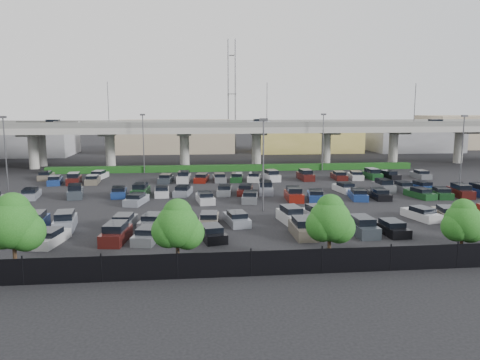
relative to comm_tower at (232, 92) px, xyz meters
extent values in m
plane|color=black|center=(-4.00, -74.00, -15.61)|extent=(280.00, 280.00, 0.00)
cube|color=#97968F|center=(-4.00, -42.00, -8.36)|extent=(150.00, 13.00, 1.10)
cube|color=#5D5D59|center=(-4.00, -48.25, -7.31)|extent=(150.00, 0.50, 1.00)
cube|color=#5D5D59|center=(-4.00, -35.75, -7.31)|extent=(150.00, 0.50, 1.00)
cylinder|color=#97968F|center=(-41.00, -42.00, -12.26)|extent=(1.80, 1.80, 6.70)
cube|color=#5D5D59|center=(-41.00, -42.00, -9.11)|extent=(2.60, 9.75, 0.50)
cylinder|color=#97968F|center=(-27.00, -42.00, -12.26)|extent=(1.80, 1.80, 6.70)
cube|color=#5D5D59|center=(-27.00, -42.00, -9.11)|extent=(2.60, 9.75, 0.50)
cylinder|color=#97968F|center=(-13.00, -42.00, -12.26)|extent=(1.80, 1.80, 6.70)
cube|color=#5D5D59|center=(-13.00, -42.00, -9.11)|extent=(2.60, 9.75, 0.50)
cylinder|color=#97968F|center=(1.00, -42.00, -12.26)|extent=(1.80, 1.80, 6.70)
cube|color=#5D5D59|center=(1.00, -42.00, -9.11)|extent=(2.60, 9.75, 0.50)
cylinder|color=#97968F|center=(15.00, -42.00, -12.26)|extent=(1.80, 1.80, 6.70)
cube|color=#5D5D59|center=(15.00, -42.00, -9.11)|extent=(2.60, 9.75, 0.50)
cylinder|color=#97968F|center=(29.00, -42.00, -12.26)|extent=(1.80, 1.80, 6.70)
cube|color=#5D5D59|center=(29.00, -42.00, -9.11)|extent=(2.60, 9.75, 0.50)
cylinder|color=#97968F|center=(43.00, -42.00, -12.26)|extent=(1.80, 1.80, 6.70)
cube|color=#5D5D59|center=(43.00, -42.00, -9.11)|extent=(2.60, 9.75, 0.50)
cube|color=#696152|center=(-38.00, -39.00, -7.40)|extent=(4.40, 1.82, 0.82)
cube|color=black|center=(-38.00, -39.00, -6.77)|extent=(2.30, 1.60, 0.50)
cube|color=gray|center=(2.00, -39.00, -7.40)|extent=(4.40, 1.82, 0.82)
cube|color=black|center=(2.00, -39.00, -6.77)|extent=(2.30, 1.60, 0.50)
cube|color=navy|center=(36.00, -45.00, -7.40)|extent=(4.40, 1.82, 0.82)
cube|color=black|center=(36.00, -45.00, -6.77)|extent=(2.30, 1.60, 0.50)
cylinder|color=#47474C|center=(-26.00, -48.10, -3.81)|extent=(0.14, 0.14, 8.00)
cylinder|color=#47474C|center=(2.00, -48.10, -3.81)|extent=(0.14, 0.14, 8.00)
cylinder|color=#47474C|center=(30.00, -48.10, -3.81)|extent=(0.14, 0.14, 8.00)
cylinder|color=#97968F|center=(-40.59, -38.18, -12.26)|extent=(1.60, 1.60, 6.70)
cube|color=#134215|center=(-4.00, -49.00, -15.06)|extent=(66.00, 1.60, 1.10)
cube|color=black|center=(-4.00, -102.00, -14.71)|extent=(70.00, 0.06, 1.80)
cylinder|color=black|center=(-23.00, -102.00, -14.61)|extent=(0.10, 0.10, 2.00)
cylinder|color=black|center=(-18.00, -102.00, -14.61)|extent=(0.10, 0.10, 2.00)
cylinder|color=black|center=(-13.00, -102.00, -14.61)|extent=(0.10, 0.10, 2.00)
cylinder|color=black|center=(-8.00, -102.00, -14.61)|extent=(0.10, 0.10, 2.00)
cylinder|color=black|center=(-3.00, -102.00, -14.61)|extent=(0.10, 0.10, 2.00)
cylinder|color=black|center=(2.00, -102.00, -14.61)|extent=(0.10, 0.10, 2.00)
cylinder|color=black|center=(7.00, -102.00, -14.61)|extent=(0.10, 0.10, 2.00)
cylinder|color=#332316|center=(-24.00, -100.45, -14.52)|extent=(0.26, 0.26, 2.18)
sphere|color=#194B14|center=(-24.00, -100.45, -11.85)|extent=(3.39, 3.39, 3.39)
sphere|color=#194B14|center=(-23.21, -100.35, -12.46)|extent=(2.67, 2.67, 2.67)
sphere|color=#194B14|center=(-24.67, -100.53, -12.22)|extent=(2.67, 2.67, 2.67)
sphere|color=#194B14|center=(-23.96, -100.33, -10.88)|extent=(2.30, 2.30, 2.30)
cylinder|color=#332316|center=(-13.00, -100.67, -14.63)|extent=(0.26, 0.26, 1.96)
sphere|color=#194B14|center=(-13.00, -100.67, -12.24)|extent=(3.04, 3.04, 3.04)
sphere|color=#194B14|center=(-12.29, -100.57, -12.79)|extent=(2.39, 2.39, 2.39)
sphere|color=#194B14|center=(-13.60, -100.75, -12.57)|extent=(2.39, 2.39, 2.39)
sphere|color=#194B14|center=(-12.96, -100.55, -11.37)|extent=(2.06, 2.06, 2.06)
cylinder|color=#332316|center=(-2.00, -100.39, -14.63)|extent=(0.26, 0.26, 1.97)
sphere|color=#194B14|center=(-2.00, -100.39, -12.22)|extent=(3.07, 3.07, 3.07)
sphere|color=#194B14|center=(-1.29, -100.29, -12.76)|extent=(2.41, 2.41, 2.41)
sphere|color=#194B14|center=(-2.60, -100.47, -12.55)|extent=(2.41, 2.41, 2.41)
sphere|color=#194B14|center=(-1.96, -100.27, -11.34)|extent=(2.08, 2.08, 2.08)
cylinder|color=#332316|center=(8.00, -100.82, -14.71)|extent=(0.26, 0.26, 1.80)
sphere|color=#194B14|center=(8.00, -100.82, -12.52)|extent=(2.79, 2.79, 2.79)
sphere|color=#194B14|center=(8.65, -100.72, -13.02)|extent=(2.19, 2.19, 2.19)
sphere|color=#194B14|center=(7.45, -100.90, -12.82)|extent=(2.19, 2.19, 2.19)
sphere|color=#194B14|center=(8.04, -100.70, -11.72)|extent=(1.89, 1.89, 1.89)
cube|color=silver|center=(-24.00, -92.50, -15.20)|extent=(2.59, 4.66, 0.82)
cube|color=black|center=(-24.00, -92.70, -14.57)|extent=(2.00, 2.55, 0.50)
cube|color=#411311|center=(-18.50, -92.50, -15.09)|extent=(2.38, 4.60, 1.05)
cube|color=black|center=(-18.50, -92.50, -14.27)|extent=(1.93, 2.79, 0.65)
cube|color=slate|center=(-15.75, -92.50, -15.20)|extent=(2.69, 4.68, 0.82)
cube|color=black|center=(-15.75, -92.70, -14.57)|extent=(2.04, 2.58, 0.50)
cube|color=black|center=(-10.25, -92.50, -15.20)|extent=(2.66, 4.67, 0.82)
cube|color=black|center=(-10.25, -92.70, -14.57)|extent=(2.03, 2.57, 0.50)
cube|color=#696152|center=(-2.00, -92.50, -15.09)|extent=(1.83, 4.40, 1.05)
cube|color=black|center=(-2.00, -92.50, -14.27)|extent=(1.61, 2.60, 0.65)
cube|color=#31383F|center=(3.50, -92.50, -15.09)|extent=(1.95, 4.45, 1.05)
cube|color=black|center=(3.50, -92.50, -14.27)|extent=(1.68, 2.65, 0.65)
cube|color=black|center=(6.25, -92.50, -15.20)|extent=(2.07, 4.50, 0.82)
cube|color=black|center=(6.25, -92.70, -14.57)|extent=(1.73, 2.39, 0.50)
cube|color=#696152|center=(14.50, -92.50, -15.20)|extent=(2.44, 4.62, 0.82)
cube|color=black|center=(14.50, -92.70, -14.57)|extent=(1.92, 2.51, 0.50)
cube|color=silver|center=(-29.50, -87.50, -15.20)|extent=(1.90, 4.43, 0.82)
cube|color=black|center=(-29.50, -87.70, -14.57)|extent=(1.64, 2.33, 0.50)
cube|color=navy|center=(-26.75, -87.50, -15.09)|extent=(2.07, 4.50, 1.05)
cube|color=black|center=(-26.75, -87.50, -14.27)|extent=(1.75, 2.69, 0.65)
cube|color=gray|center=(-24.00, -87.50, -15.09)|extent=(2.35, 4.59, 1.05)
cube|color=black|center=(-24.00, -87.50, -14.27)|extent=(1.91, 2.78, 0.65)
cube|color=slate|center=(-18.50, -87.50, -15.20)|extent=(2.27, 4.57, 0.82)
cube|color=black|center=(-18.50, -87.70, -14.57)|extent=(1.83, 2.46, 0.50)
cube|color=slate|center=(-15.75, -87.50, -15.20)|extent=(2.65, 4.67, 0.82)
cube|color=black|center=(-15.75, -87.70, -14.57)|extent=(2.02, 2.57, 0.50)
cube|color=#696152|center=(-10.25, -87.50, -15.20)|extent=(2.24, 4.56, 0.82)
cube|color=black|center=(-10.25, -87.70, -14.57)|extent=(1.82, 2.45, 0.50)
cube|color=gray|center=(-7.50, -87.50, -15.20)|extent=(2.47, 4.63, 0.82)
cube|color=black|center=(-7.50, -87.70, -14.57)|extent=(1.93, 2.52, 0.50)
cube|color=silver|center=(-2.00, -87.50, -15.09)|extent=(2.38, 4.60, 1.05)
cube|color=black|center=(-2.00, -87.50, -14.27)|extent=(1.93, 2.79, 0.65)
cube|color=silver|center=(0.75, -87.50, -15.09)|extent=(2.75, 4.69, 1.05)
cube|color=black|center=(0.75, -87.50, -14.27)|extent=(2.14, 2.89, 0.65)
cube|color=silver|center=(11.75, -87.50, -15.20)|extent=(2.77, 4.70, 0.82)
cube|color=black|center=(11.75, -87.69, -14.57)|extent=(2.08, 2.60, 0.50)
cube|color=#696152|center=(14.50, -87.50, -15.20)|extent=(2.56, 4.65, 0.82)
cube|color=black|center=(14.50, -87.70, -14.57)|extent=(1.98, 2.54, 0.50)
cube|color=gray|center=(-18.50, -76.50, -15.20)|extent=(2.79, 4.70, 0.82)
cube|color=black|center=(-18.50, -76.69, -14.57)|extent=(2.09, 2.61, 0.50)
cube|color=silver|center=(-10.25, -76.50, -15.20)|extent=(2.31, 4.58, 0.82)
cube|color=black|center=(-10.25, -76.70, -14.57)|extent=(1.85, 2.47, 0.50)
cube|color=slate|center=(-4.75, -76.50, -15.20)|extent=(2.55, 4.65, 0.82)
cube|color=black|center=(-4.75, -76.70, -14.57)|extent=(1.97, 2.54, 0.50)
cube|color=maroon|center=(0.75, -76.50, -15.09)|extent=(2.03, 4.48, 1.05)
cube|color=black|center=(0.75, -76.50, -14.27)|extent=(1.73, 2.67, 0.65)
cube|color=navy|center=(3.50, -76.50, -15.20)|extent=(2.58, 4.66, 0.82)
cube|color=black|center=(3.50, -76.70, -14.57)|extent=(1.99, 2.55, 0.50)
cube|color=navy|center=(9.00, -76.50, -15.20)|extent=(2.48, 4.63, 0.82)
cube|color=black|center=(9.00, -76.70, -14.57)|extent=(1.94, 2.52, 0.50)
cube|color=black|center=(11.75, -76.50, -15.20)|extent=(1.94, 4.45, 0.82)
cube|color=black|center=(11.75, -76.70, -14.57)|extent=(1.66, 2.34, 0.50)
cube|color=#17401C|center=(17.25, -76.50, -15.20)|extent=(2.69, 4.68, 0.82)
cube|color=black|center=(17.25, -76.70, -14.57)|extent=(2.04, 2.58, 0.50)
cube|color=#17401C|center=(20.00, -76.50, -15.20)|extent=(2.45, 4.62, 0.82)
cube|color=black|center=(20.00, -76.70, -14.57)|extent=(1.92, 2.51, 0.50)
cube|color=#411311|center=(22.75, -76.50, -15.09)|extent=(2.19, 4.54, 1.05)
cube|color=black|center=(22.75, -76.50, -14.27)|extent=(1.82, 2.73, 0.65)
cube|color=gray|center=(-32.25, -71.50, -15.20)|extent=(2.28, 4.57, 0.82)
cube|color=black|center=(-32.25, -71.70, -14.57)|extent=(1.84, 2.46, 0.50)
cube|color=#31383F|center=(-26.75, -71.50, -15.09)|extent=(2.56, 4.65, 1.05)
cube|color=black|center=(-26.75, -71.50, -14.27)|extent=(2.03, 2.84, 0.65)
cube|color=navy|center=(-21.25, -71.50, -15.20)|extent=(2.17, 4.53, 0.82)
cube|color=black|center=(-21.25, -71.70, -14.57)|extent=(1.78, 2.42, 0.50)
cube|color=#17401C|center=(-18.50, -71.50, -15.09)|extent=(2.21, 4.55, 1.05)
cube|color=black|center=(-18.50, -71.50, -14.27)|extent=(1.83, 2.74, 0.65)
cube|color=silver|center=(-15.75, -71.50, -15.20)|extent=(2.04, 4.48, 0.82)
cube|color=black|center=(-15.75, -71.70, -14.57)|extent=(1.71, 2.38, 0.50)
cube|color=gray|center=(-13.00, -71.50, -15.20)|extent=(2.64, 4.67, 0.82)
cube|color=black|center=(-13.00, -71.70, -14.57)|extent=(2.02, 2.57, 0.50)
cube|color=slate|center=(-7.50, -71.50, -15.20)|extent=(2.42, 4.61, 0.82)
cube|color=black|center=(-7.50, -71.70, -14.57)|extent=(1.91, 2.50, 0.50)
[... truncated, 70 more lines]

